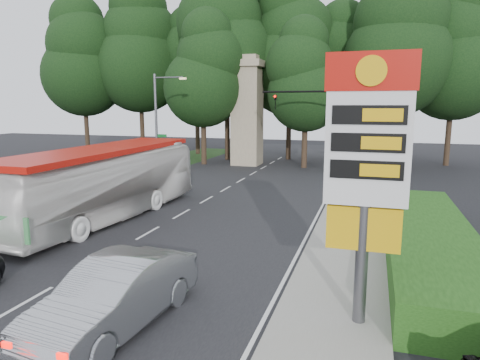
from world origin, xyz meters
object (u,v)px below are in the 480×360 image
(traffic_signal_mast, at_px, (323,118))
(monument, at_px, (247,110))
(sedan_silver, at_px, (115,295))
(streetlight_signs, at_px, (159,120))
(gas_station_pylon, at_px, (367,155))
(transit_bus, at_px, (104,184))

(traffic_signal_mast, xyz_separation_m, monument, (-7.68, 6.00, 0.43))
(sedan_silver, bearing_deg, streetlight_signs, 120.19)
(streetlight_signs, height_order, sedan_silver, streetlight_signs)
(gas_station_pylon, distance_m, streetlight_signs, 25.74)
(traffic_signal_mast, height_order, streetlight_signs, streetlight_signs)
(transit_bus, xyz_separation_m, sedan_silver, (6.51, -9.04, -0.90))
(gas_station_pylon, bearing_deg, sedan_silver, -161.56)
(gas_station_pylon, xyz_separation_m, monument, (-11.20, 28.01, 0.66))
(streetlight_signs, height_order, transit_bus, streetlight_signs)
(sedan_silver, bearing_deg, transit_bus, 130.93)
(monument, bearing_deg, traffic_signal_mast, -38.00)
(traffic_signal_mast, relative_size, transit_bus, 0.56)
(sedan_silver, bearing_deg, gas_station_pylon, 23.58)
(traffic_signal_mast, bearing_deg, sedan_silver, -95.70)
(transit_bus, height_order, sedan_silver, transit_bus)
(streetlight_signs, xyz_separation_m, sedan_silver, (10.27, -21.99, -3.56))
(transit_bus, bearing_deg, traffic_signal_mast, 63.00)
(traffic_signal_mast, bearing_deg, monument, 142.00)
(streetlight_signs, bearing_deg, traffic_signal_mast, 8.92)
(gas_station_pylon, bearing_deg, streetlight_signs, 128.96)
(gas_station_pylon, height_order, sedan_silver, gas_station_pylon)
(gas_station_pylon, xyz_separation_m, transit_bus, (-12.43, 7.07, -2.67))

